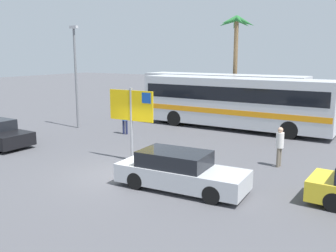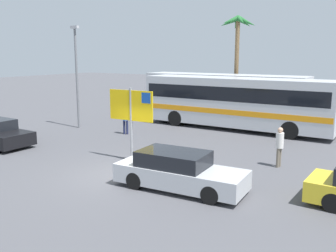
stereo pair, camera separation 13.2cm
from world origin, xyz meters
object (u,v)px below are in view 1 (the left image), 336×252
ferry_sign (132,109)px  car_silver (180,171)px  bus_rear_coach (222,94)px  bus_front_coach (235,100)px  pedestrian_crossing_lot (280,144)px  pedestrian_near_sign (125,117)px

ferry_sign → car_silver: bearing=-30.6°
bus_rear_coach → ferry_sign: 12.46m
bus_rear_coach → car_silver: size_ratio=2.56×
bus_front_coach → ferry_sign: (-0.94, -9.19, 0.54)m
bus_front_coach → bus_rear_coach: same height
car_silver → pedestrian_crossing_lot: 4.96m
bus_front_coach → ferry_sign: bearing=-95.8°
car_silver → pedestrian_near_sign: (-7.28, 6.14, 0.35)m
pedestrian_near_sign → pedestrian_crossing_lot: size_ratio=1.01×
ferry_sign → pedestrian_crossing_lot: bearing=22.6°
ferry_sign → bus_rear_coach: bearing=94.2°
ferry_sign → pedestrian_crossing_lot: 6.32m
bus_front_coach → pedestrian_near_sign: 6.89m
pedestrian_near_sign → pedestrian_crossing_lot: 9.59m
ferry_sign → pedestrian_crossing_lot: ferry_sign is taller
bus_rear_coach → bus_front_coach: bearing=-54.1°
ferry_sign → car_silver: size_ratio=0.69×
bus_front_coach → car_silver: bus_front_coach is taller
bus_rear_coach → pedestrian_crossing_lot: (6.99, -9.80, -0.80)m
bus_front_coach → pedestrian_near_sign: bearing=-134.1°
ferry_sign → car_silver: ferry_sign is taller
bus_rear_coach → pedestrian_near_sign: (-2.45, -8.11, -0.80)m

